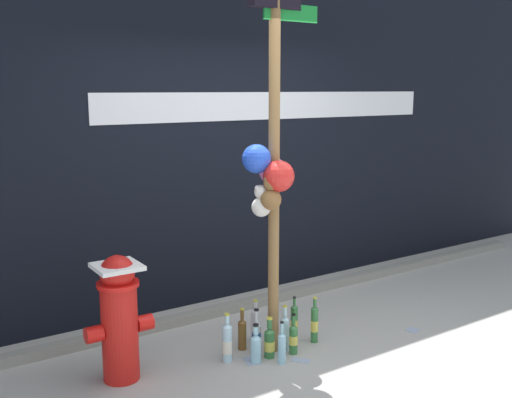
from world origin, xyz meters
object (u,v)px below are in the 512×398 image
at_px(fire_hydrant, 119,316).
at_px(bottle_10, 294,323).
at_px(bottle_9, 227,342).
at_px(bottle_0, 256,347).
at_px(bottle_3, 255,323).
at_px(bottle_8, 285,331).
at_px(bottle_4, 293,338).
at_px(bottle_5, 282,347).
at_px(bottle_2, 242,333).
at_px(bottle_1, 256,334).
at_px(memorial_post, 272,141).
at_px(bottle_7, 314,324).
at_px(bottle_6, 269,342).

height_order(fire_hydrant, bottle_10, fire_hydrant).
xyz_separation_m(fire_hydrant, bottle_9, (0.76, -0.18, -0.32)).
height_order(bottle_0, bottle_3, bottle_3).
height_order(bottle_8, bottle_9, bottle_9).
relative_size(bottle_4, bottle_5, 0.98).
bearing_deg(bottle_8, bottle_2, 144.46).
relative_size(bottle_1, bottle_3, 0.99).
distance_m(bottle_4, bottle_9, 0.52).
bearing_deg(bottle_2, bottle_1, -46.40).
xyz_separation_m(bottle_2, bottle_4, (0.28, -0.29, -0.01)).
bearing_deg(bottle_0, bottle_9, 142.18).
xyz_separation_m(fire_hydrant, bottle_1, (1.05, -0.15, -0.34)).
distance_m(bottle_1, bottle_5, 0.29).
bearing_deg(bottle_2, memorial_post, -44.12).
relative_size(fire_hydrant, bottle_0, 3.03).
bearing_deg(bottle_10, bottle_3, 144.82).
xyz_separation_m(bottle_2, bottle_10, (0.44, -0.10, 0.01)).
distance_m(bottle_2, bottle_3, 0.20).
relative_size(bottle_3, bottle_9, 0.91).
distance_m(bottle_2, bottle_8, 0.33).
relative_size(bottle_5, bottle_7, 0.86).
bearing_deg(bottle_5, bottle_9, 141.48).
relative_size(memorial_post, bottle_6, 9.20).
bearing_deg(bottle_1, bottle_7, -14.96).
bearing_deg(memorial_post, bottle_1, 138.20).
bearing_deg(bottle_7, bottle_9, 173.03).
height_order(bottle_3, bottle_5, bottle_3).
xyz_separation_m(bottle_0, bottle_5, (0.15, -0.12, 0.01)).
bearing_deg(bottle_9, bottle_3, 27.40).
bearing_deg(bottle_0, bottle_1, 54.71).
xyz_separation_m(bottle_2, bottle_9, (-0.21, -0.12, 0.01)).
bearing_deg(bottle_1, bottle_4, -44.99).
relative_size(fire_hydrant, bottle_6, 2.83).
bearing_deg(bottle_2, bottle_6, -68.37).
bearing_deg(bottle_4, bottle_3, 105.31).
bearing_deg(bottle_1, bottle_6, -84.38).
xyz_separation_m(bottle_6, bottle_7, (0.46, 0.03, 0.03)).
distance_m(bottle_5, bottle_6, 0.13).
bearing_deg(bottle_7, memorial_post, 172.41).
distance_m(memorial_post, bottle_10, 1.52).
xyz_separation_m(bottle_1, bottle_8, (0.19, -0.11, 0.02)).
height_order(fire_hydrant, bottle_7, fire_hydrant).
height_order(fire_hydrant, bottle_1, fire_hydrant).
bearing_deg(bottle_9, bottle_5, -38.52).
bearing_deg(bottle_1, bottle_5, -83.44).
bearing_deg(memorial_post, bottle_4, -47.01).
xyz_separation_m(bottle_2, bottle_7, (0.55, -0.21, 0.02)).
relative_size(bottle_0, bottle_10, 0.80).
relative_size(bottle_2, bottle_5, 1.03).
xyz_separation_m(bottle_7, bottle_9, (-0.76, 0.09, -0.01)).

